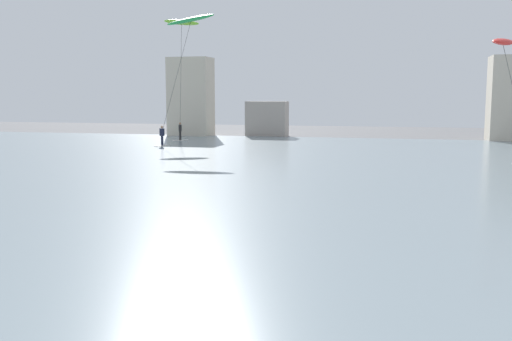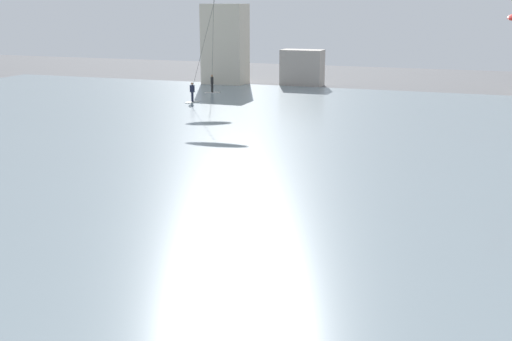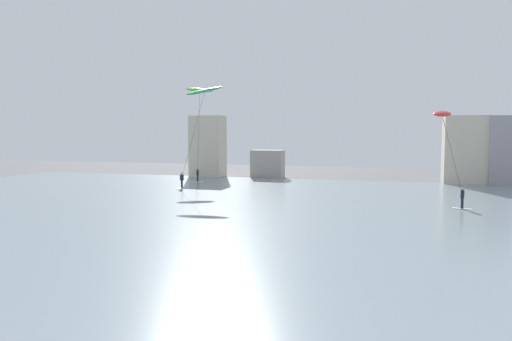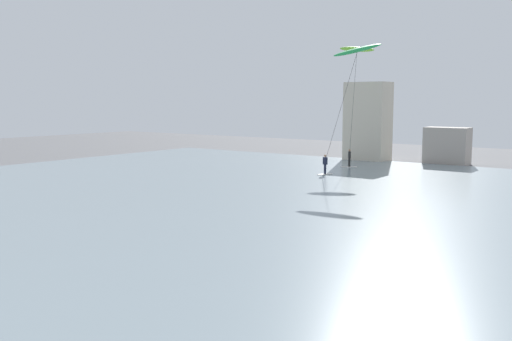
% 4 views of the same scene
% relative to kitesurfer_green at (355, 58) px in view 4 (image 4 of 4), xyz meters
% --- Properties ---
extents(water_bay, '(84.00, 52.00, 0.10)m').
position_rel_kitesurfer_green_xyz_m(water_bay, '(12.34, -13.49, -9.39)').
color(water_bay, gray).
rests_on(water_bay, ground).
extents(kitesurfer_green, '(4.70, 2.84, 10.64)m').
position_rel_kitesurfer_green_xyz_m(kitesurfer_green, '(0.00, 0.00, 0.00)').
color(kitesurfer_green, silver).
rests_on(kitesurfer_green, water_bay).
extents(kitesurfer_lime, '(3.33, 3.80, 11.13)m').
position_rel_kitesurfer_green_xyz_m(kitesurfer_lime, '(-3.43, 7.15, 0.44)').
color(kitesurfer_lime, silver).
rests_on(kitesurfer_lime, water_bay).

